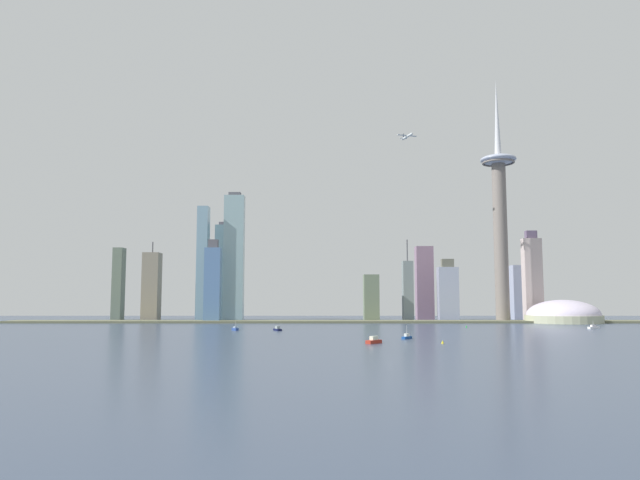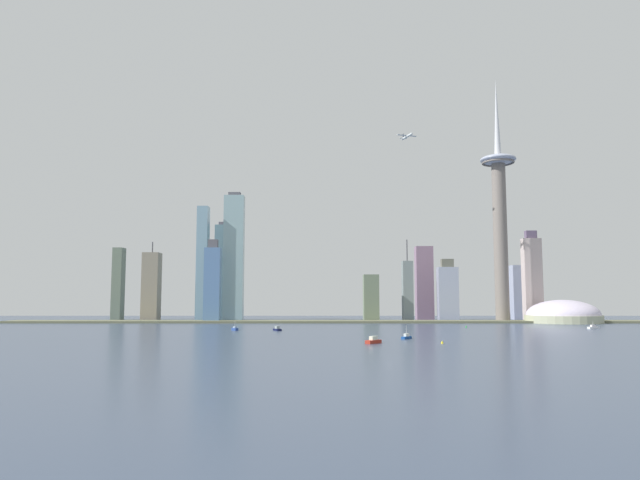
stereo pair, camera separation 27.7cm
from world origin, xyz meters
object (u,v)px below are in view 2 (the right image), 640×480
skyscraper_3 (236,257)px  skyscraper_7 (374,298)px  skyscraper_2 (121,284)px  skyscraper_4 (215,283)px  skyscraper_0 (520,292)px  boat_5 (596,327)px  skyscraper_1 (205,263)px  skyscraper_11 (226,272)px  skyscraper_9 (427,283)px  boat_3 (409,337)px  skyscraper_8 (451,292)px  airplane (410,136)px  skyscraper_5 (410,291)px  observation_tower (502,207)px  stadium_dome (566,316)px  channel_buoy_0 (445,342)px  skyscraper_6 (154,287)px  boat_0 (238,329)px  boat_2 (280,329)px  skyscraper_10 (535,278)px  channel_buoy_1 (469,326)px  boat_1 (376,341)px

skyscraper_3 → skyscraper_7: size_ratio=2.88×
skyscraper_2 → skyscraper_4: size_ratio=0.97×
skyscraper_0 → boat_5: (-9.12, -252.09, -37.63)m
skyscraper_1 → skyscraper_11: bearing=61.6°
skyscraper_9 → boat_5: 269.87m
skyscraper_7 → skyscraper_0: bearing=19.1°
skyscraper_1 → boat_3: size_ratio=14.14×
skyscraper_8 → airplane: (-59.26, -50.49, 200.64)m
skyscraper_5 → observation_tower: bearing=-15.1°
observation_tower → skyscraper_3: size_ratio=1.82×
skyscraper_0 → skyscraper_2: bearing=-178.3°
stadium_dome → channel_buoy_0: 394.84m
boat_3 → skyscraper_11: bearing=65.2°
skyscraper_6 → skyscraper_11: size_ratio=0.76×
stadium_dome → boat_0: bearing=-156.5°
skyscraper_0 → boat_0: bearing=-142.6°
skyscraper_5 → boat_2: skyscraper_5 is taller
observation_tower → skyscraper_5: size_ratio=2.93×
skyscraper_1 → skyscraper_10: skyscraper_1 is taller
boat_0 → boat_3: 186.99m
boat_2 → channel_buoy_1: size_ratio=5.02×
skyscraper_1 → boat_1: (197.51, -381.52, -76.25)m
channel_buoy_1 → boat_0: bearing=-167.2°
skyscraper_2 → boat_3: (355.50, -378.26, -49.77)m
skyscraper_1 → skyscraper_2: 137.41m
channel_buoy_1 → boat_2: bearing=-164.2°
skyscraper_1 → channel_buoy_0: size_ratio=73.45×
observation_tower → skyscraper_10: size_ratio=2.65×
boat_3 → skyscraper_2: bearing=80.0°
skyscraper_2 → boat_1: size_ratio=7.92×
stadium_dome → skyscraper_10: skyscraper_10 is taller
skyscraper_1 → skyscraper_2: size_ratio=1.52×
observation_tower → boat_1: observation_tower is taller
observation_tower → boat_5: (41.45, -158.70, -148.72)m
skyscraper_6 → boat_3: (292.50, -325.22, -44.26)m
skyscraper_6 → skyscraper_7: skyscraper_6 is taller
skyscraper_4 → boat_1: (175.44, -337.85, -47.96)m
skyscraper_8 → skyscraper_2: bearing=173.9°
skyscraper_10 → boat_2: 399.56m
skyscraper_5 → skyscraper_8: bearing=-4.9°
skyscraper_4 → airplane: size_ratio=3.94×
stadium_dome → boat_3: bearing=-130.3°
skyscraper_5 → boat_0: skyscraper_5 is taller
boat_2 → boat_1: bearing=1.3°
skyscraper_2 → boat_5: (566.66, -235.18, -49.81)m
skyscraper_1 → boat_0: skyscraper_1 is taller
boat_1 → airplane: airplane is taller
observation_tower → channel_buoy_1: bearing=-121.2°
skyscraper_0 → boat_3: (-220.28, -395.16, -37.59)m
skyscraper_10 → skyscraper_11: (-425.57, 45.93, 10.94)m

